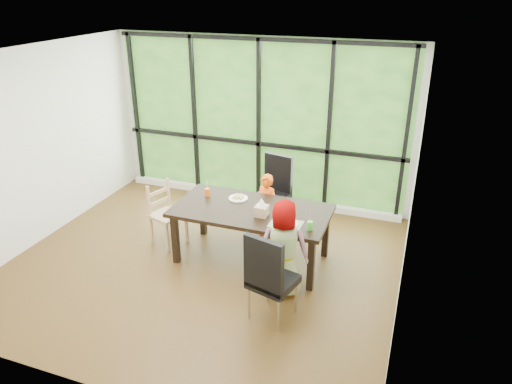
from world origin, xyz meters
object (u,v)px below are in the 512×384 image
orange_cup (207,192)px  green_cup (310,226)px  child_toddler (266,207)px  tissue_box (261,211)px  chair_interior_leather (273,275)px  child_older (282,248)px  chair_end_beech (168,215)px  plate_far (238,198)px  dining_table (251,234)px  plate_near (288,224)px  chair_window_leather (272,192)px

orange_cup → green_cup: 1.62m
child_toddler → tissue_box: bearing=-59.4°
chair_interior_leather → orange_cup: bearing=-27.8°
child_older → tissue_box: 0.64m
child_toddler → tissue_box: child_toddler is taller
child_older → orange_cup: (-1.31, 0.76, 0.20)m
chair_end_beech → plate_far: bearing=-57.0°
child_older → plate_far: (-0.88, 0.81, 0.15)m
dining_table → orange_cup: size_ratio=18.57×
plate_far → plate_near: 0.97m
child_older → plate_far: bearing=-53.9°
child_toddler → tissue_box: size_ratio=6.28×
dining_table → orange_cup: bearing=165.8°
child_older → green_cup: (0.25, 0.29, 0.20)m
green_cup → tissue_box: bearing=167.4°
chair_end_beech → plate_far: (0.98, 0.23, 0.31)m
chair_interior_leather → tissue_box: 1.05m
dining_table → chair_end_beech: (-1.25, 0.00, 0.08)m
plate_far → green_cup: green_cup is taller
dining_table → chair_end_beech: size_ratio=2.25×
green_cup → tissue_box: size_ratio=0.69×
child_older → orange_cup: size_ratio=11.08×
chair_window_leather → orange_cup: (-0.65, -0.86, 0.26)m
child_toddler → orange_cup: child_toddler is taller
child_toddler → orange_cup: bearing=-131.5°
plate_far → tissue_box: tissue_box is taller
chair_window_leather → chair_interior_leather: same height
chair_window_leather → tissue_box: 1.23m
green_cup → chair_interior_leather: bearing=-105.2°
chair_interior_leather → plate_far: bearing=-40.0°
plate_near → green_cup: (0.29, -0.04, 0.05)m
orange_cup → green_cup: size_ratio=1.01×
chair_interior_leather → plate_near: (-0.08, 0.80, 0.22)m
child_toddler → chair_end_beech: bearing=-137.0°
chair_window_leather → child_older: 1.74m
child_older → green_cup: child_older is taller
dining_table → green_cup: (0.85, -0.28, 0.43)m
green_cup → tissue_box: 0.68m
chair_window_leather → plate_near: bearing=-51.9°
orange_cup → tissue_box: bearing=-19.3°
green_cup → child_older: bearing=-130.1°
chair_end_beech → child_toddler: size_ratio=0.91×
plate_far → chair_window_leather: bearing=74.7°
chair_interior_leather → dining_table: bearing=-44.1°
child_older → plate_near: child_older is taller
chair_interior_leather → green_cup: bearing=-90.8°
orange_cup → green_cup: (1.56, -0.46, -0.00)m
plate_far → tissue_box: 0.59m
child_toddler → plate_near: 1.06m
dining_table → plate_near: size_ratio=7.80×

